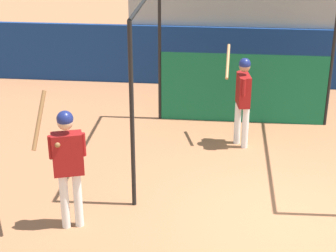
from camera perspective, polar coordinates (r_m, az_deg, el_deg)
ground_plane at (r=9.10m, az=11.89°, el=-9.39°), size 60.00×60.00×0.00m
outfield_wall at (r=14.64m, az=9.88°, el=6.83°), size 24.00×0.12×1.53m
bleacher_section at (r=16.40m, az=9.71°, el=12.34°), size 7.05×4.00×3.61m
batting_cage at (r=11.53m, az=7.83°, el=5.29°), size 3.70×3.80×3.08m
player_batter at (r=11.02m, az=7.60°, el=3.32°), size 0.51×0.88×1.94m
player_waiting at (r=8.32m, az=-10.19°, el=-3.20°), size 0.68×0.55×2.17m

